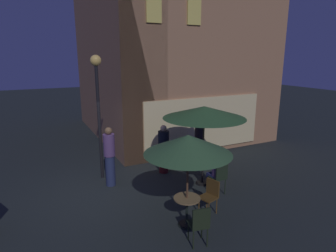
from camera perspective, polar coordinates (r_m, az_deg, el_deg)
The scene contains 14 objects.
ground_plane at distance 8.84m, azimuth -13.34°, elevation -12.59°, with size 60.00×60.00×0.00m, color #212728.
cafe_building at distance 13.00m, azimuth -3.38°, elevation 13.10°, with size 7.42×8.55×7.45m.
street_lamp_near_corner at distance 9.05m, azimuth -13.83°, elevation 6.53°, with size 0.33×0.33×3.90m.
cafe_table_0 at distance 6.89m, azimuth 3.78°, elevation -15.77°, with size 0.62×0.62×0.71m.
cafe_table_1 at distance 8.96m, azimuth 6.89°, elevation -8.28°, with size 0.62×0.62×0.78m.
patio_umbrella_0 at distance 6.29m, azimuth 3.99°, elevation -3.76°, with size 1.96×1.96×2.21m.
patio_umbrella_1 at distance 8.46m, azimuth 7.22°, elevation 2.68°, with size 2.45×2.45×2.44m.
cafe_chair_0 at distance 6.23m, azimuth 6.30°, elevation -18.56°, with size 0.45×0.45×0.91m.
cafe_chair_1 at distance 7.45m, azimuth 8.41°, elevation -13.13°, with size 0.49×0.49×0.87m.
cafe_chair_2 at distance 8.32m, azimuth 10.24°, elevation -9.62°, with size 0.41×0.41×0.99m.
patron_seated_0 at distance 8.39m, azimuth 9.63°, elevation -8.74°, with size 0.34×0.53×1.21m.
patron_standing_1 at distance 10.45m, azimuth 6.26°, elevation -2.79°, with size 0.35×0.35×1.79m.
patron_standing_2 at distance 9.65m, azimuth -0.88°, elevation -4.61°, with size 0.37×0.37×1.66m.
patron_standing_3 at distance 8.84m, azimuth -11.53°, elevation -5.95°, with size 0.34×0.34×1.83m.
Camera 1 is at (-1.61, -7.78, 3.88)m, focal length 30.66 mm.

